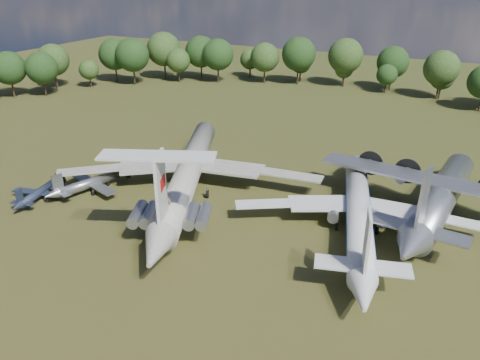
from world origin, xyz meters
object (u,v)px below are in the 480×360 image
at_px(il62_airliner, 189,176).
at_px(tu104_jet, 358,214).
at_px(person_on_il62, 168,199).
at_px(an12_transport, 440,201).
at_px(small_prop_west, 39,195).
at_px(small_prop_northwest, 90,185).

height_order(il62_airliner, tu104_jet, il62_airliner).
bearing_deg(tu104_jet, person_on_il62, -160.92).
distance_m(il62_airliner, an12_transport, 39.73).
xyz_separation_m(tu104_jet, an12_transport, (10.29, 8.70, 0.41)).
xyz_separation_m(il62_airliner, person_on_il62, (6.18, -14.71, 3.71)).
height_order(tu104_jet, small_prop_west, tu104_jet).
relative_size(tu104_jet, small_prop_west, 3.56).
bearing_deg(small_prop_west, tu104_jet, 3.96).
xyz_separation_m(il62_airliner, an12_transport, (38.71, 8.95, -0.06)).
relative_size(small_prop_northwest, person_on_il62, 9.68).
bearing_deg(il62_airliner, an12_transport, -9.77).
bearing_deg(small_prop_northwest, small_prop_west, -113.44).
height_order(il62_airliner, small_prop_west, il62_airliner).
relative_size(il62_airliner, person_on_il62, 33.71).
relative_size(small_prop_west, person_on_il62, 7.76).
height_order(tu104_jet, person_on_il62, person_on_il62).
height_order(an12_transport, small_prop_west, an12_transport).
distance_m(small_prop_northwest, person_on_il62, 22.92).
xyz_separation_m(tu104_jet, small_prop_northwest, (-43.38, -7.88, -1.16)).
bearing_deg(small_prop_west, an12_transport, 8.98).
xyz_separation_m(an12_transport, person_on_il62, (-32.53, -23.66, 3.77)).
relative_size(small_prop_west, small_prop_northwest, 0.80).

